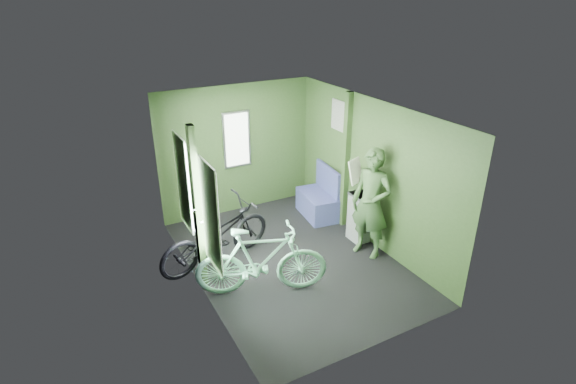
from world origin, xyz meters
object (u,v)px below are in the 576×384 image
Objects in this scene: bicycle_mint at (262,294)px; passenger at (371,204)px; bicycle_black at (218,263)px; waste_box at (359,217)px; bench_seat at (318,202)px.

bicycle_mint is 2.06m from passenger.
bicycle_black is at bearing -133.11° from passenger.
bench_seat reaches higher than waste_box.
bicycle_mint is 2.13× the size of waste_box.
bicycle_black is at bearing 36.72° from bicycle_mint.
waste_box is (2.25, -0.42, 0.41)m from bicycle_black.
bench_seat reaches higher than bicycle_black.
waste_box is at bearing -114.31° from bicycle_black.
waste_box is (1.99, 0.55, 0.41)m from bicycle_mint.
bench_seat is at bearing -28.07° from bicycle_mint.
bench_seat is at bearing 157.90° from passenger.
passenger is at bearing -106.37° from waste_box.
waste_box is at bearing 141.61° from passenger.
bicycle_black is at bearing -156.92° from bench_seat.
passenger is at bearing -124.75° from bicycle_black.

